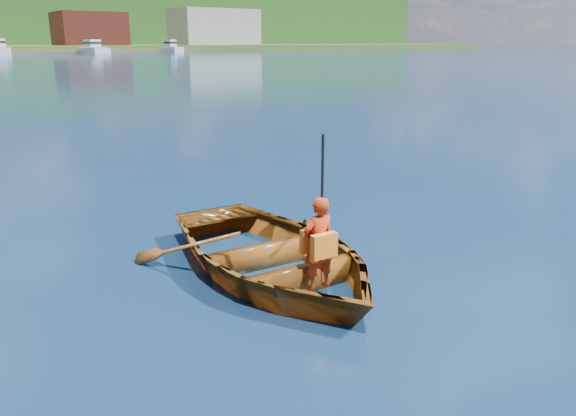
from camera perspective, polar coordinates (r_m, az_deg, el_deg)
name	(u,v)px	position (r m, az deg, el deg)	size (l,w,h in m)	color
ground	(325,271)	(7.84, 3.76, -6.41)	(600.00, 600.00, 0.00)	#11223B
rowboat	(271,254)	(7.63, -1.74, -4.70)	(3.23, 4.37, 0.87)	brown
child_paddler	(318,243)	(6.86, 3.11, -3.60)	(0.45, 0.35, 1.90)	red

